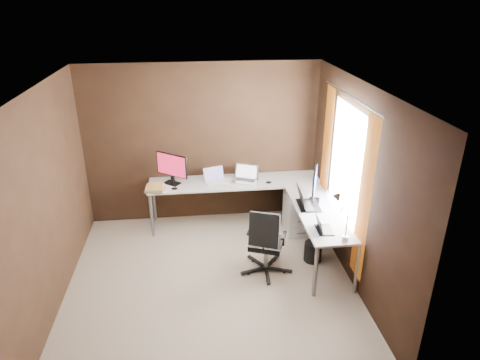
# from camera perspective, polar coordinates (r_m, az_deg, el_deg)

# --- Properties ---
(room) EXTENTS (3.60, 3.60, 2.50)m
(room) POSITION_cam_1_polar(r_m,az_deg,el_deg) (5.07, -0.48, -1.16)
(room) COLOR tan
(room) RESTS_ON ground
(desk) EXTENTS (2.65, 2.25, 0.73)m
(desk) POSITION_cam_1_polar(r_m,az_deg,el_deg) (6.27, 3.13, -2.14)
(desk) COLOR white
(desk) RESTS_ON ground
(drawer_pedestal) EXTENTS (0.42, 0.50, 0.60)m
(drawer_pedestal) POSITION_cam_1_polar(r_m,az_deg,el_deg) (6.65, 7.90, -4.38)
(drawer_pedestal) COLOR white
(drawer_pedestal) RESTS_ON ground
(monitor_left) EXTENTS (0.45, 0.35, 0.48)m
(monitor_left) POSITION_cam_1_polar(r_m,az_deg,el_deg) (6.52, -9.08, 1.72)
(monitor_left) COLOR black
(monitor_left) RESTS_ON desk
(monitor_right) EXTENTS (0.23, 0.55, 0.47)m
(monitor_right) POSITION_cam_1_polar(r_m,az_deg,el_deg) (5.97, 9.89, -0.52)
(monitor_right) COLOR black
(monitor_right) RESTS_ON desk
(laptop_white) EXTENTS (0.37, 0.32, 0.21)m
(laptop_white) POSITION_cam_1_polar(r_m,az_deg,el_deg) (6.59, -3.36, 0.17)
(laptop_white) COLOR white
(laptop_white) RESTS_ON desk
(laptop_silver) EXTENTS (0.44, 0.39, 0.25)m
(laptop_silver) POSITION_cam_1_polar(r_m,az_deg,el_deg) (6.61, 0.74, 0.34)
(laptop_silver) COLOR silver
(laptop_silver) RESTS_ON desk
(laptop_black_big) EXTENTS (0.31, 0.42, 0.27)m
(laptop_black_big) POSITION_cam_1_polar(r_m,az_deg,el_deg) (5.90, 8.77, -2.95)
(laptop_black_big) COLOR black
(laptop_black_big) RESTS_ON desk
(laptop_black_small) EXTENTS (0.21, 0.28, 0.19)m
(laptop_black_small) POSITION_cam_1_polar(r_m,az_deg,el_deg) (5.36, 10.94, -6.24)
(laptop_black_small) COLOR black
(laptop_black_small) RESTS_ON desk
(book_stack) EXTENTS (0.31, 0.27, 0.09)m
(book_stack) POSITION_cam_1_polar(r_m,az_deg,el_deg) (6.41, -11.27, -1.06)
(book_stack) COLOR #90784D
(book_stack) RESTS_ON desk
(mouse_left) EXTENTS (0.11, 0.09, 0.04)m
(mouse_left) POSITION_cam_1_polar(r_m,az_deg,el_deg) (6.40, -8.72, -1.13)
(mouse_left) COLOR black
(mouse_left) RESTS_ON desk
(mouse_corner) EXTENTS (0.11, 0.09, 0.04)m
(mouse_corner) POSITION_cam_1_polar(r_m,az_deg,el_deg) (6.54, 3.86, -0.31)
(mouse_corner) COLOR black
(mouse_corner) RESTS_ON desk
(desk_lamp) EXTENTS (0.19, 0.22, 0.57)m
(desk_lamp) POSITION_cam_1_polar(r_m,az_deg,el_deg) (5.10, 13.28, -4.08)
(desk_lamp) COLOR slate
(desk_lamp) RESTS_ON desk
(office_chair) EXTENTS (0.53, 0.57, 0.95)m
(office_chair) POSITION_cam_1_polar(r_m,az_deg,el_deg) (5.68, 3.44, -9.78)
(office_chair) COLOR black
(office_chair) RESTS_ON ground
(wastebasket) EXTENTS (0.32, 0.32, 0.28)m
(wastebasket) POSITION_cam_1_polar(r_m,az_deg,el_deg) (6.05, 9.69, -9.39)
(wastebasket) COLOR black
(wastebasket) RESTS_ON ground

